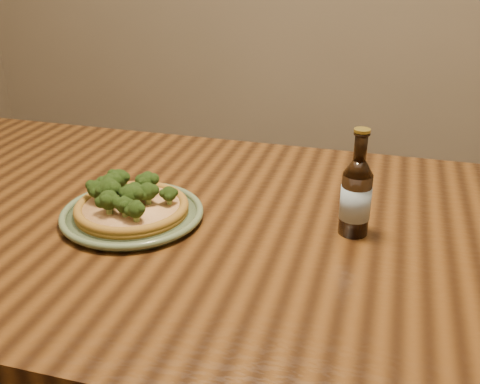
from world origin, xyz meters
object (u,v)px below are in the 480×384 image
(beer_bottle, at_px, (356,196))
(table, at_px, (153,253))
(plate, at_px, (132,214))
(pizza, at_px, (130,204))

(beer_bottle, bearing_deg, table, -153.98)
(table, distance_m, plate, 0.11)
(plate, height_order, pizza, pizza)
(plate, bearing_deg, pizza, 159.14)
(table, height_order, beer_bottle, beer_bottle)
(table, relative_size, plate, 5.80)
(table, relative_size, beer_bottle, 7.95)
(plate, distance_m, pizza, 0.02)
(table, relative_size, pizza, 7.30)
(pizza, bearing_deg, plate, -20.86)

